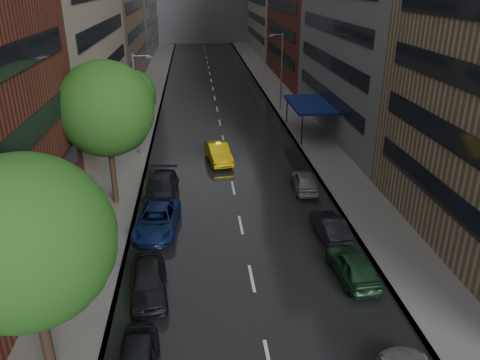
% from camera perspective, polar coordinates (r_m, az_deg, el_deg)
% --- Properties ---
extents(road, '(14.00, 140.00, 0.01)m').
position_cam_1_polar(road, '(62.83, -3.01, 9.54)').
color(road, black).
rests_on(road, ground).
extents(sidewalk_left, '(4.00, 140.00, 0.15)m').
position_cam_1_polar(sidewalk_left, '(63.07, -11.31, 9.24)').
color(sidewalk_left, gray).
rests_on(sidewalk_left, ground).
extents(sidewalk_right, '(4.00, 140.00, 0.15)m').
position_cam_1_polar(sidewalk_right, '(63.83, 5.20, 9.76)').
color(sidewalk_right, gray).
rests_on(sidewalk_right, ground).
extents(tree_near, '(6.14, 6.14, 9.78)m').
position_cam_1_polar(tree_near, '(17.58, -24.66, -6.85)').
color(tree_near, '#382619').
rests_on(tree_near, ground).
extents(tree_mid, '(6.40, 6.40, 10.21)m').
position_cam_1_polar(tree_mid, '(32.54, -16.04, 8.32)').
color(tree_mid, '#382619').
rests_on(tree_mid, ground).
extents(tree_far, '(4.48, 4.48, 7.14)m').
position_cam_1_polar(tree_far, '(46.35, -12.98, 10.21)').
color(tree_far, '#382619').
rests_on(tree_far, ground).
extents(taxi, '(2.43, 5.16, 1.64)m').
position_cam_1_polar(taxi, '(41.33, -2.64, 3.34)').
color(taxi, yellow).
rests_on(taxi, ground).
extents(parked_cars_left, '(3.05, 21.92, 1.61)m').
position_cam_1_polar(parked_cars_left, '(29.00, -10.29, -6.26)').
color(parked_cars_left, black).
rests_on(parked_cars_left, ground).
extents(parked_cars_right, '(2.13, 24.31, 1.53)m').
position_cam_1_polar(parked_cars_right, '(27.37, 12.62, -8.53)').
color(parked_cars_right, gray).
rests_on(parked_cars_right, ground).
extents(street_lamp_left, '(1.74, 0.22, 9.00)m').
position_cam_1_polar(street_lamp_left, '(42.48, -12.38, 9.12)').
color(street_lamp_left, gray).
rests_on(street_lamp_left, sidewalk_left).
extents(street_lamp_right, '(1.74, 0.22, 9.00)m').
position_cam_1_polar(street_lamp_right, '(57.81, 5.01, 13.22)').
color(street_lamp_right, gray).
rests_on(street_lamp_right, sidewalk_right).
extents(awning, '(4.00, 8.00, 3.12)m').
position_cam_1_polar(awning, '(48.87, 8.51, 9.10)').
color(awning, navy).
rests_on(awning, sidewalk_right).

